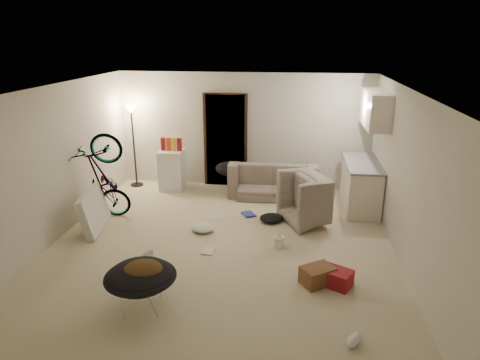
# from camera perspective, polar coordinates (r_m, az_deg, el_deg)

# --- Properties ---
(floor) EXTENTS (5.50, 6.00, 0.02)m
(floor) POSITION_cam_1_polar(r_m,az_deg,el_deg) (7.03, -2.49, -8.78)
(floor) COLOR beige
(floor) RESTS_ON ground
(ceiling) EXTENTS (5.50, 6.00, 0.02)m
(ceiling) POSITION_cam_1_polar(r_m,az_deg,el_deg) (6.27, -2.82, 12.08)
(ceiling) COLOR white
(ceiling) RESTS_ON wall_back
(wall_back) EXTENTS (5.50, 0.02, 2.50)m
(wall_back) POSITION_cam_1_polar(r_m,az_deg,el_deg) (9.42, 0.52, 6.59)
(wall_back) COLOR beige
(wall_back) RESTS_ON floor
(wall_front) EXTENTS (5.50, 0.02, 2.50)m
(wall_front) POSITION_cam_1_polar(r_m,az_deg,el_deg) (3.86, -10.50, -12.58)
(wall_front) COLOR beige
(wall_front) RESTS_ON floor
(wall_left) EXTENTS (0.02, 6.00, 2.50)m
(wall_left) POSITION_cam_1_polar(r_m,az_deg,el_deg) (7.51, -23.87, 1.79)
(wall_left) COLOR beige
(wall_left) RESTS_ON floor
(wall_right) EXTENTS (0.02, 6.00, 2.50)m
(wall_right) POSITION_cam_1_polar(r_m,az_deg,el_deg) (6.66, 21.45, 0.05)
(wall_right) COLOR beige
(wall_right) RESTS_ON floor
(doorway) EXTENTS (0.85, 0.10, 2.04)m
(doorway) POSITION_cam_1_polar(r_m,az_deg,el_deg) (9.49, -1.93, 5.24)
(doorway) COLOR black
(doorway) RESTS_ON floor
(door_trim) EXTENTS (0.97, 0.04, 2.10)m
(door_trim) POSITION_cam_1_polar(r_m,az_deg,el_deg) (9.46, -1.95, 5.20)
(door_trim) COLOR black
(door_trim) RESTS_ON floor
(floor_lamp) EXTENTS (0.28, 0.28, 1.81)m
(floor_lamp) POSITION_cam_1_polar(r_m,az_deg,el_deg) (9.65, -14.14, 6.66)
(floor_lamp) COLOR black
(floor_lamp) RESTS_ON floor
(kitchen_counter) EXTENTS (0.60, 1.50, 0.88)m
(kitchen_counter) POSITION_cam_1_polar(r_m,az_deg,el_deg) (8.70, 15.76, -0.71)
(kitchen_counter) COLOR white
(kitchen_counter) RESTS_ON floor
(counter_top) EXTENTS (0.64, 1.54, 0.04)m
(counter_top) POSITION_cam_1_polar(r_m,az_deg,el_deg) (8.57, 16.03, 2.19)
(counter_top) COLOR gray
(counter_top) RESTS_ON kitchen_counter
(kitchen_uppers) EXTENTS (0.38, 1.40, 0.65)m
(kitchen_uppers) POSITION_cam_1_polar(r_m,az_deg,el_deg) (8.36, 17.57, 9.05)
(kitchen_uppers) COLOR white
(kitchen_uppers) RESTS_ON wall_right
(sofa) EXTENTS (1.86, 0.75, 0.54)m
(sofa) POSITION_cam_1_polar(r_m,az_deg,el_deg) (9.09, 4.41, -0.34)
(sofa) COLOR #394139
(sofa) RESTS_ON floor
(armchair) EXTENTS (1.24, 1.30, 0.66)m
(armchair) POSITION_cam_1_polar(r_m,az_deg,el_deg) (7.96, 10.62, -3.01)
(armchair) COLOR #394139
(armchair) RESTS_ON floor
(bicycle) EXTENTS (1.74, 0.89, 0.97)m
(bicycle) POSITION_cam_1_polar(r_m,az_deg,el_deg) (8.22, -17.56, -2.05)
(bicycle) COLOR black
(bicycle) RESTS_ON floor
(book_asset) EXTENTS (0.31, 0.28, 0.02)m
(book_asset) POSITION_cam_1_polar(r_m,az_deg,el_deg) (6.52, -12.61, -11.41)
(book_asset) COLOR maroon
(book_asset) RESTS_ON floor
(mini_fridge) EXTENTS (0.52, 0.52, 0.87)m
(mini_fridge) POSITION_cam_1_polar(r_m,az_deg,el_deg) (9.50, -9.03, 1.36)
(mini_fridge) COLOR white
(mini_fridge) RESTS_ON floor
(snack_box_0) EXTENTS (0.12, 0.10, 0.30)m
(snack_box_0) POSITION_cam_1_polar(r_m,az_deg,el_deg) (9.39, -10.20, 4.69)
(snack_box_0) COLOR maroon
(snack_box_0) RESTS_ON mini_fridge
(snack_box_1) EXTENTS (0.11, 0.08, 0.30)m
(snack_box_1) POSITION_cam_1_polar(r_m,az_deg,el_deg) (9.36, -9.50, 4.68)
(snack_box_1) COLOR #BA4817
(snack_box_1) RESTS_ON mini_fridge
(snack_box_2) EXTENTS (0.11, 0.09, 0.30)m
(snack_box_2) POSITION_cam_1_polar(r_m,az_deg,el_deg) (9.32, -8.79, 4.66)
(snack_box_2) COLOR gold
(snack_box_2) RESTS_ON mini_fridge
(snack_box_3) EXTENTS (0.11, 0.08, 0.30)m
(snack_box_3) POSITION_cam_1_polar(r_m,az_deg,el_deg) (9.29, -8.08, 4.65)
(snack_box_3) COLOR maroon
(snack_box_3) RESTS_ON mini_fridge
(saucer_chair) EXTENTS (0.88, 0.88, 0.62)m
(saucer_chair) POSITION_cam_1_polar(r_m,az_deg,el_deg) (5.51, -13.07, -13.17)
(saucer_chair) COLOR silver
(saucer_chair) RESTS_ON floor
(hoodie) EXTENTS (0.56, 0.50, 0.22)m
(hoodie) POSITION_cam_1_polar(r_m,az_deg,el_deg) (5.37, -12.83, -11.64)
(hoodie) COLOR #4A3419
(hoodie) RESTS_ON saucer_chair
(sofa_drape) EXTENTS (0.63, 0.55, 0.28)m
(sofa_drape) POSITION_cam_1_polar(r_m,az_deg,el_deg) (9.10, -1.53, 1.52)
(sofa_drape) COLOR black
(sofa_drape) RESTS_ON sofa
(tv_box) EXTENTS (0.44, 1.09, 0.71)m
(tv_box) POSITION_cam_1_polar(r_m,az_deg,el_deg) (7.85, -18.91, -3.87)
(tv_box) COLOR silver
(tv_box) RESTS_ON floor
(drink_case_a) EXTENTS (0.53, 0.50, 0.25)m
(drink_case_a) POSITION_cam_1_polar(r_m,az_deg,el_deg) (6.08, 10.31, -12.40)
(drink_case_a) COLOR brown
(drink_case_a) RESTS_ON floor
(drink_case_b) EXTENTS (0.49, 0.45, 0.23)m
(drink_case_b) POSITION_cam_1_polar(r_m,az_deg,el_deg) (6.09, 12.71, -12.59)
(drink_case_b) COLOR maroon
(drink_case_b) RESTS_ON floor
(juicer) EXTENTS (0.17, 0.17, 0.25)m
(juicer) POSITION_cam_1_polar(r_m,az_deg,el_deg) (6.96, 5.19, -8.10)
(juicer) COLOR white
(juicer) RESTS_ON floor
(newspaper) EXTENTS (0.64, 0.68, 0.01)m
(newspaper) POSITION_cam_1_polar(r_m,az_deg,el_deg) (8.20, -3.42, -4.49)
(newspaper) COLOR beige
(newspaper) RESTS_ON floor
(book_blue) EXTENTS (0.32, 0.35, 0.03)m
(book_blue) POSITION_cam_1_polar(r_m,az_deg,el_deg) (8.13, 1.15, -4.58)
(book_blue) COLOR #293C96
(book_blue) RESTS_ON floor
(book_white) EXTENTS (0.19, 0.25, 0.02)m
(book_white) POSITION_cam_1_polar(r_m,az_deg,el_deg) (6.84, -4.28, -9.45)
(book_white) COLOR silver
(book_white) RESTS_ON floor
(shoe_0) EXTENTS (0.27, 0.15, 0.09)m
(shoe_0) POSITION_cam_1_polar(r_m,az_deg,el_deg) (9.00, 3.42, -2.03)
(shoe_0) COLOR #293C96
(shoe_0) RESTS_ON floor
(shoe_3) EXTENTS (0.28, 0.26, 0.10)m
(shoe_3) POSITION_cam_1_polar(r_m,az_deg,el_deg) (6.52, -10.70, -10.86)
(shoe_3) COLOR slate
(shoe_3) RESTS_ON floor
(shoe_4) EXTENTS (0.25, 0.32, 0.11)m
(shoe_4) POSITION_cam_1_polar(r_m,az_deg,el_deg) (5.18, 14.92, -19.91)
(shoe_4) COLOR white
(shoe_4) RESTS_ON floor
(clothes_lump_b) EXTENTS (0.55, 0.52, 0.13)m
(clothes_lump_b) POSITION_cam_1_polar(r_m,az_deg,el_deg) (7.86, 4.22, -5.07)
(clothes_lump_b) COLOR black
(clothes_lump_b) RESTS_ON floor
(clothes_lump_c) EXTENTS (0.50, 0.46, 0.13)m
(clothes_lump_c) POSITION_cam_1_polar(r_m,az_deg,el_deg) (7.49, -5.03, -6.37)
(clothes_lump_c) COLOR silver
(clothes_lump_c) RESTS_ON floor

